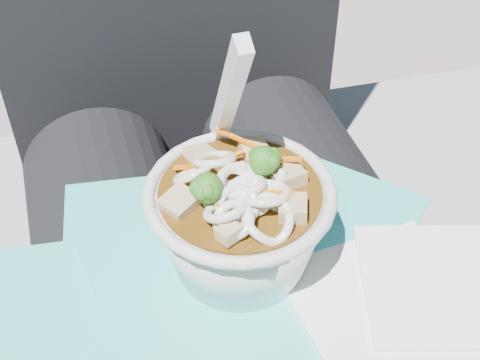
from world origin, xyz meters
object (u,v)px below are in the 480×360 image
object	(u,v)px
stone_ledge	(211,356)
person_body	(217,216)
lap	(247,313)
udon_bowl	(240,217)
plastic_bag	(229,298)

from	to	relation	value
stone_ledge	person_body	distance (m)	0.33
stone_ledge	lap	size ratio (longest dim) A/B	2.08
stone_ledge	lap	xyz separation A→B (m)	(0.00, -0.15, 0.29)
stone_ledge	lap	bearing A→B (deg)	-90.00
lap	person_body	world-z (taller)	person_body
stone_ledge	person_body	size ratio (longest dim) A/B	1.02
udon_bowl	person_body	bearing A→B (deg)	84.23
stone_ledge	udon_bowl	distance (m)	0.46
stone_ledge	plastic_bag	distance (m)	0.42
stone_ledge	person_body	world-z (taller)	person_body
lap	udon_bowl	distance (m)	0.14
stone_ledge	udon_bowl	bearing A→B (deg)	-93.77
plastic_bag	stone_ledge	bearing A→B (deg)	81.97
person_body	udon_bowl	bearing A→B (deg)	-95.77
stone_ledge	person_body	xyz separation A→B (m)	(-0.00, -0.06, 0.32)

